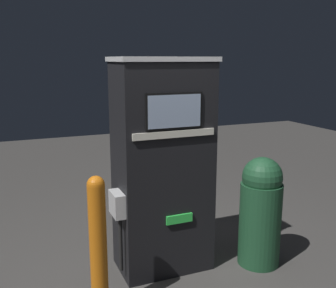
{
  "coord_description": "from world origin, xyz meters",
  "views": [
    {
      "loc": [
        -1.27,
        -2.91,
        1.91
      ],
      "look_at": [
        0.0,
        0.13,
        1.2
      ],
      "focal_mm": 42.0,
      "sensor_mm": 36.0,
      "label": 1
    }
  ],
  "objects": [
    {
      "name": "trash_bin",
      "position": [
        0.86,
        -0.06,
        0.53
      ],
      "size": [
        0.39,
        0.39,
        1.04
      ],
      "color": "#1E4C2D",
      "rests_on": "ground_plane"
    },
    {
      "name": "safety_bollard",
      "position": [
        -0.72,
        -0.27,
        0.58
      ],
      "size": [
        0.13,
        0.13,
        1.11
      ],
      "color": "orange",
      "rests_on": "ground_plane"
    },
    {
      "name": "ground_plane",
      "position": [
        0.0,
        0.0,
        0.0
      ],
      "size": [
        14.0,
        14.0,
        0.0
      ],
      "primitive_type": "plane",
      "color": "#423F3D"
    },
    {
      "name": "gas_pump",
      "position": [
        -0.0,
        0.26,
        0.97
      ],
      "size": [
        0.93,
        0.55,
        1.93
      ],
      "color": "black",
      "rests_on": "ground_plane"
    }
  ]
}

